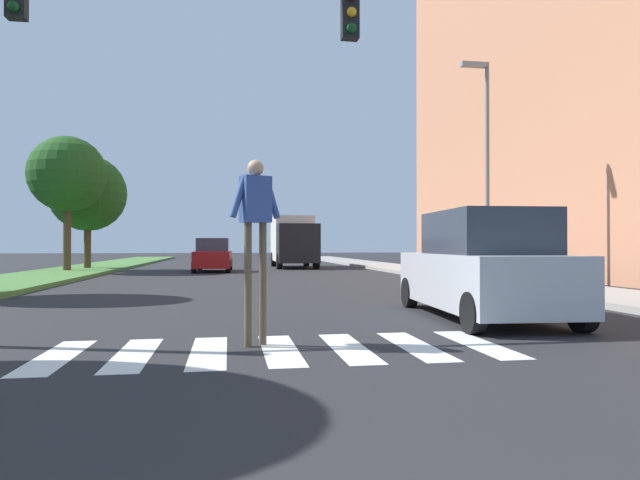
# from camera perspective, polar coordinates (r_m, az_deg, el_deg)

# --- Properties ---
(ground_plane) EXTENTS (140.00, 140.00, 0.00)m
(ground_plane) POSITION_cam_1_polar(r_m,az_deg,el_deg) (30.14, -8.04, -3.09)
(ground_plane) COLOR #262628
(crosswalk) EXTENTS (5.85, 2.20, 0.01)m
(crosswalk) POSITION_cam_1_polar(r_m,az_deg,el_deg) (7.33, -4.09, -11.08)
(crosswalk) COLOR silver
(crosswalk) RESTS_ON ground_plane
(median_strip) EXTENTS (3.75, 64.00, 0.15)m
(median_strip) POSITION_cam_1_polar(r_m,az_deg,el_deg) (29.10, -24.14, -2.99)
(median_strip) COLOR #477A38
(median_strip) RESTS_ON ground_plane
(tree_far) EXTENTS (3.64, 3.64, 6.44)m
(tree_far) POSITION_cam_1_polar(r_m,az_deg,el_deg) (29.68, -24.34, 6.09)
(tree_far) COLOR #4C3823
(tree_far) RESTS_ON median_strip
(tree_distant) EXTENTS (4.02, 4.02, 5.97)m
(tree_distant) POSITION_cam_1_polar(r_m,az_deg,el_deg) (32.23, -22.58, 4.40)
(tree_distant) COLOR #4C3823
(tree_distant) RESTS_ON median_strip
(sidewalk_right) EXTENTS (3.00, 64.00, 0.15)m
(sidewalk_right) POSITION_cam_1_polar(r_m,az_deg,el_deg) (29.62, 9.01, -2.99)
(sidewalk_right) COLOR #9E9991
(sidewalk_right) RESTS_ON ground_plane
(traffic_light_gantry) EXTENTS (9.29, 0.30, 6.00)m
(traffic_light_gantry) POSITION_cam_1_polar(r_m,az_deg,el_deg) (9.88, -28.59, 17.39)
(traffic_light_gantry) COLOR gold
(traffic_light_gantry) RESTS_ON median_strip
(street_lamp_right) EXTENTS (1.02, 0.24, 7.50)m
(street_lamp_right) POSITION_cam_1_polar(r_m,az_deg,el_deg) (20.28, 16.43, 8.70)
(street_lamp_right) COLOR slate
(street_lamp_right) RESTS_ON sidewalk_right
(pedestrian_performer) EXTENTS (0.72, 0.37, 2.49)m
(pedestrian_performer) POSITION_cam_1_polar(r_m,az_deg,el_deg) (7.53, -6.59, 1.88)
(pedestrian_performer) COLOR brown
(pedestrian_performer) RESTS_ON ground_plane
(suv_crossing) EXTENTS (2.21, 4.70, 1.97)m
(suv_crossing) POSITION_cam_1_polar(r_m,az_deg,el_deg) (10.76, 16.22, -2.72)
(suv_crossing) COLOR #B7B7BC
(suv_crossing) RESTS_ON ground_plane
(sedan_midblock) EXTENTS (1.97, 4.32, 1.70)m
(sedan_midblock) POSITION_cam_1_polar(r_m,az_deg,el_deg) (29.09, -10.82, -1.62)
(sedan_midblock) COLOR maroon
(sedan_midblock) RESTS_ON ground_plane
(truck_box_delivery) EXTENTS (2.40, 6.20, 3.10)m
(truck_box_delivery) POSITION_cam_1_polar(r_m,az_deg,el_deg) (33.85, -2.73, -0.05)
(truck_box_delivery) COLOR black
(truck_box_delivery) RESTS_ON ground_plane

